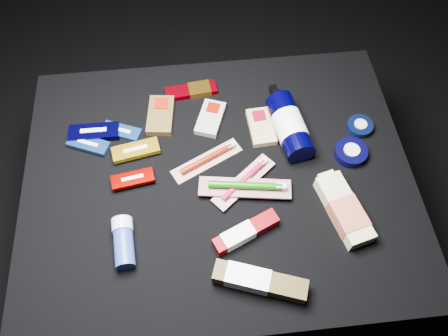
{
  "coord_description": "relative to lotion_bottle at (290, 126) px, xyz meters",
  "views": [
    {
      "loc": [
        -0.04,
        -0.54,
        1.36
      ],
      "look_at": [
        0.01,
        0.01,
        0.42
      ],
      "focal_mm": 35.0,
      "sensor_mm": 36.0,
      "label": 1
    }
  ],
  "objects": [
    {
      "name": "toothbrush_pack_1",
      "position": [
        -0.13,
        -0.13,
        -0.02
      ],
      "size": [
        0.17,
        0.15,
        0.02
      ],
      "rotation": [
        0.0,
        0.0,
        0.69
      ],
      "color": "silver",
      "rests_on": "cloth_table"
    },
    {
      "name": "clif_bar_1",
      "position": [
        -0.2,
        0.07,
        -0.03
      ],
      "size": [
        0.1,
        0.13,
        0.02
      ],
      "rotation": [
        0.0,
        0.0,
        -0.36
      ],
      "color": "#9B9C96",
      "rests_on": "cloth_table"
    },
    {
      "name": "cream_tin_upper",
      "position": [
        0.19,
        -0.0,
        -0.03
      ],
      "size": [
        0.07,
        0.07,
        0.02
      ],
      "rotation": [
        0.0,
        0.0,
        0.07
      ],
      "color": "black",
      "rests_on": "cloth_table"
    },
    {
      "name": "luna_bar_2",
      "position": [
        -0.51,
        0.05,
        -0.02
      ],
      "size": [
        0.13,
        0.05,
        0.02
      ],
      "rotation": [
        0.0,
        0.0,
        -0.01
      ],
      "color": "#040230",
      "rests_on": "cloth_table"
    },
    {
      "name": "deodorant_stick",
      "position": [
        -0.43,
        -0.27,
        -0.01
      ],
      "size": [
        0.06,
        0.12,
        0.05
      ],
      "rotation": [
        0.0,
        0.0,
        0.08
      ],
      "color": "navy",
      "rests_on": "cloth_table"
    },
    {
      "name": "lotion_bottle",
      "position": [
        0.0,
        0.0,
        0.0
      ],
      "size": [
        0.1,
        0.24,
        0.08
      ],
      "rotation": [
        0.0,
        0.0,
        0.15
      ],
      "color": "black",
      "rests_on": "cloth_table"
    },
    {
      "name": "luna_bar_1",
      "position": [
        -0.53,
        0.02,
        -0.03
      ],
      "size": [
        0.12,
        0.08,
        0.01
      ],
      "rotation": [
        0.0,
        0.0,
        -0.41
      ],
      "color": "#2451A5",
      "rests_on": "cloth_table"
    },
    {
      "name": "toothpaste_carton_green",
      "position": [
        -0.14,
        -0.39,
        -0.01
      ],
      "size": [
        0.21,
        0.11,
        0.04
      ],
      "rotation": [
        0.0,
        0.0,
        -0.34
      ],
      "color": "#3F3313",
      "rests_on": "cloth_table"
    },
    {
      "name": "luna_bar_4",
      "position": [
        -0.41,
        -0.1,
        -0.02
      ],
      "size": [
        0.11,
        0.05,
        0.01
      ],
      "rotation": [
        0.0,
        0.0,
        0.15
      ],
      "color": "#890300",
      "rests_on": "cloth_table"
    },
    {
      "name": "luna_bar_0",
      "position": [
        -0.44,
        0.05,
        -0.03
      ],
      "size": [
        0.11,
        0.08,
        0.01
      ],
      "rotation": [
        0.0,
        0.0,
        -0.4
      ],
      "color": "#2256B0",
      "rests_on": "cloth_table"
    },
    {
      "name": "cloth_table",
      "position": [
        -0.2,
        -0.11,
        -0.24
      ],
      "size": [
        0.98,
        0.78,
        0.4
      ],
      "primitive_type": "cube",
      "color": "black",
      "rests_on": "ground"
    },
    {
      "name": "clif_bar_0",
      "position": [
        -0.33,
        0.1,
        -0.03
      ],
      "size": [
        0.08,
        0.13,
        0.02
      ],
      "rotation": [
        0.0,
        0.0,
        -0.12
      ],
      "color": "#513B18",
      "rests_on": "cloth_table"
    },
    {
      "name": "luna_bar_3",
      "position": [
        -0.4,
        -0.02,
        -0.02
      ],
      "size": [
        0.13,
        0.07,
        0.02
      ],
      "rotation": [
        0.0,
        0.0,
        0.18
      ],
      "color": "gold",
      "rests_on": "cloth_table"
    },
    {
      "name": "toothbrush_pack_2",
      "position": [
        -0.13,
        -0.16,
        -0.01
      ],
      "size": [
        0.23,
        0.09,
        0.03
      ],
      "rotation": [
        0.0,
        0.0,
        -0.15
      ],
      "color": "#AFAAA3",
      "rests_on": "cloth_table"
    },
    {
      "name": "toothpaste_carton_red",
      "position": [
        -0.16,
        -0.27,
        -0.02
      ],
      "size": [
        0.16,
        0.1,
        0.03
      ],
      "rotation": [
        0.0,
        0.0,
        0.41
      ],
      "color": "#6D0004",
      "rests_on": "cloth_table"
    },
    {
      "name": "cream_tin_lower",
      "position": [
        0.15,
        -0.08,
        -0.03
      ],
      "size": [
        0.08,
        0.08,
        0.03
      ],
      "rotation": [
        0.0,
        0.0,
        -0.05
      ],
      "color": "black",
      "rests_on": "cloth_table"
    },
    {
      "name": "power_bar",
      "position": [
        -0.24,
        0.17,
        -0.03
      ],
      "size": [
        0.15,
        0.06,
        0.02
      ],
      "rotation": [
        0.0,
        0.0,
        0.1
      ],
      "color": "#84000A",
      "rests_on": "cloth_table"
    },
    {
      "name": "ground",
      "position": [
        -0.2,
        -0.11,
        -0.44
      ],
      "size": [
        3.0,
        3.0,
        0.0
      ],
      "primitive_type": "plane",
      "color": "black",
      "rests_on": "ground"
    },
    {
      "name": "clif_bar_2",
      "position": [
        -0.07,
        0.03,
        -0.03
      ],
      "size": [
        0.07,
        0.12,
        0.02
      ],
      "rotation": [
        0.0,
        0.0,
        0.06
      ],
      "color": "tan",
      "rests_on": "cloth_table"
    },
    {
      "name": "bodywash_bottle",
      "position": [
        0.09,
        -0.24,
        -0.02
      ],
      "size": [
        0.11,
        0.2,
        0.04
      ],
      "rotation": [
        0.0,
        0.0,
        0.25
      ],
      "color": "beige",
      "rests_on": "cloth_table"
    },
    {
      "name": "toothbrush_pack_0",
      "position": [
        -0.22,
        -0.06,
        -0.03
      ],
      "size": [
        0.19,
        0.12,
        0.02
      ],
      "rotation": [
        0.0,
        0.0,
        0.46
      ],
      "color": "silver",
      "rests_on": "cloth_table"
    }
  ]
}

